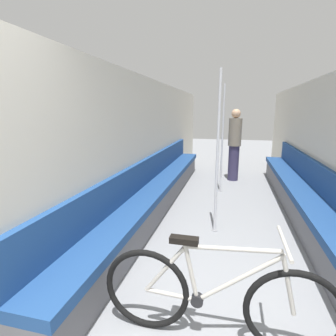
{
  "coord_description": "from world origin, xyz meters",
  "views": [
    {
      "loc": [
        0.04,
        -0.71,
        1.64
      ],
      "look_at": [
        -0.83,
        2.83,
        0.85
      ],
      "focal_mm": 28.0,
      "sensor_mm": 36.0,
      "label": 1
    }
  ],
  "objects_px": {
    "bench_seat_row_left": "(157,191)",
    "grab_pole_near": "(222,141)",
    "bench_seat_row_right": "(306,202)",
    "bicycle": "(215,298)",
    "grab_pole_far": "(217,157)",
    "passenger_standing": "(234,144)"
  },
  "relations": [
    {
      "from": "bench_seat_row_left",
      "to": "bench_seat_row_right",
      "type": "xyz_separation_m",
      "value": [
        2.33,
        0.0,
        0.0
      ]
    },
    {
      "from": "bench_seat_row_right",
      "to": "passenger_standing",
      "type": "relative_size",
      "value": 3.62
    },
    {
      "from": "grab_pole_near",
      "to": "passenger_standing",
      "type": "distance_m",
      "value": 1.04
    },
    {
      "from": "bench_seat_row_right",
      "to": "bench_seat_row_left",
      "type": "bearing_deg",
      "value": 180.0
    },
    {
      "from": "bicycle",
      "to": "grab_pole_near",
      "type": "xyz_separation_m",
      "value": [
        -0.14,
        3.72,
        0.7
      ]
    },
    {
      "from": "bench_seat_row_right",
      "to": "bicycle",
      "type": "height_order",
      "value": "bench_seat_row_right"
    },
    {
      "from": "bench_seat_row_right",
      "to": "bicycle",
      "type": "distance_m",
      "value": 2.75
    },
    {
      "from": "bicycle",
      "to": "grab_pole_far",
      "type": "distance_m",
      "value": 1.95
    },
    {
      "from": "passenger_standing",
      "to": "bench_seat_row_right",
      "type": "bearing_deg",
      "value": 36.12
    },
    {
      "from": "bench_seat_row_left",
      "to": "bicycle",
      "type": "relative_size",
      "value": 3.63
    },
    {
      "from": "bench_seat_row_left",
      "to": "grab_pole_near",
      "type": "height_order",
      "value": "grab_pole_near"
    },
    {
      "from": "grab_pole_near",
      "to": "bench_seat_row_left",
      "type": "bearing_deg",
      "value": -129.14
    },
    {
      "from": "bench_seat_row_left",
      "to": "bench_seat_row_right",
      "type": "distance_m",
      "value": 2.33
    },
    {
      "from": "bench_seat_row_right",
      "to": "grab_pole_far",
      "type": "height_order",
      "value": "grab_pole_far"
    },
    {
      "from": "bench_seat_row_left",
      "to": "passenger_standing",
      "type": "height_order",
      "value": "passenger_standing"
    },
    {
      "from": "grab_pole_near",
      "to": "bicycle",
      "type": "bearing_deg",
      "value": -87.91
    },
    {
      "from": "passenger_standing",
      "to": "grab_pole_far",
      "type": "bearing_deg",
      "value": 5.93
    },
    {
      "from": "grab_pole_near",
      "to": "grab_pole_far",
      "type": "xyz_separation_m",
      "value": [
        0.02,
        -1.91,
        0.0
      ]
    },
    {
      "from": "bicycle",
      "to": "passenger_standing",
      "type": "height_order",
      "value": "passenger_standing"
    },
    {
      "from": "grab_pole_near",
      "to": "passenger_standing",
      "type": "relative_size",
      "value": 1.28
    },
    {
      "from": "grab_pole_far",
      "to": "bench_seat_row_right",
      "type": "bearing_deg",
      "value": 27.1
    },
    {
      "from": "grab_pole_far",
      "to": "bench_seat_row_left",
      "type": "bearing_deg",
      "value": 146.92
    }
  ]
}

